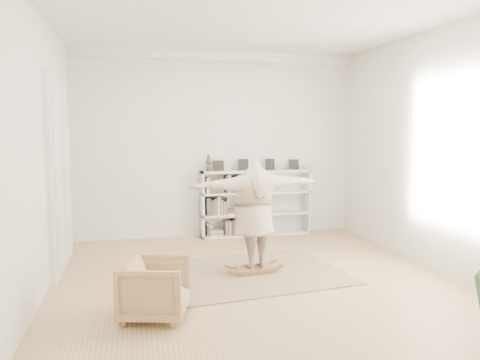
% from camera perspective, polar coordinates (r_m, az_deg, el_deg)
% --- Properties ---
extents(floor, '(6.00, 6.00, 0.00)m').
position_cam_1_polar(floor, '(6.63, 1.98, -12.24)').
color(floor, '#A28254').
rests_on(floor, ground).
extents(room_shell, '(6.00, 6.00, 6.00)m').
position_cam_1_polar(room_shell, '(9.28, -2.81, 14.89)').
color(room_shell, silver).
rests_on(room_shell, floor).
extents(doors, '(0.09, 1.78, 2.92)m').
position_cam_1_polar(doors, '(7.49, -21.16, 0.42)').
color(doors, white).
rests_on(doors, floor).
extents(bookshelf, '(2.20, 0.35, 1.64)m').
position_cam_1_polar(bookshelf, '(9.32, 1.92, -2.88)').
color(bookshelf, silver).
rests_on(bookshelf, floor).
extents(armchair, '(0.88, 0.87, 0.66)m').
position_cam_1_polar(armchair, '(5.41, -10.30, -12.93)').
color(armchair, tan).
rests_on(armchair, floor).
extents(rug, '(2.73, 2.29, 0.02)m').
position_cam_1_polar(rug, '(6.97, 1.69, -11.23)').
color(rug, tan).
rests_on(rug, floor).
extents(rocker_board, '(0.59, 0.40, 0.12)m').
position_cam_1_polar(rocker_board, '(6.95, 1.69, -10.74)').
color(rocker_board, brown).
rests_on(rocker_board, rug).
extents(person, '(1.99, 0.76, 1.58)m').
position_cam_1_polar(person, '(6.76, 1.72, -3.78)').
color(person, tan).
rests_on(person, rocker_board).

